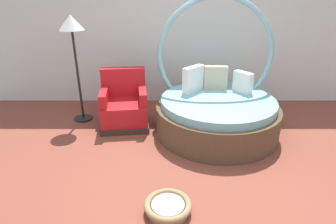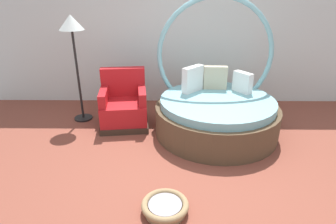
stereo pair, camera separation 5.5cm
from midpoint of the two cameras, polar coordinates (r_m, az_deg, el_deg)
ground_plane at (r=3.87m, az=4.21°, el=-11.35°), size 8.00×8.00×0.02m
back_wall at (r=5.75m, az=2.77°, el=15.20°), size 8.00×0.12×2.71m
round_daybed at (r=4.70m, az=9.18°, el=0.81°), size 1.98×1.98×2.14m
red_armchair at (r=4.95m, az=-9.29°, el=1.15°), size 0.89×0.89×0.94m
pet_basket at (r=3.18m, az=-0.72°, el=-18.51°), size 0.51×0.51×0.13m
floor_lamp at (r=5.00m, az=-19.22°, el=14.72°), size 0.40×0.40×1.82m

